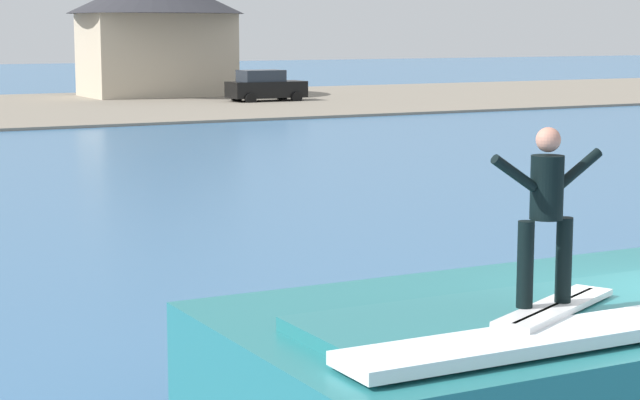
{
  "coord_description": "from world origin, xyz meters",
  "views": [
    {
      "loc": [
        -9.1,
        -8.67,
        4.14
      ],
      "look_at": [
        -1.49,
        5.71,
        1.73
      ],
      "focal_mm": 64.89,
      "sensor_mm": 36.0,
      "label": 1
    }
  ],
  "objects": [
    {
      "name": "surfer",
      "position": [
        -2.06,
        -0.02,
        2.46
      ],
      "size": [
        1.3,
        0.32,
        1.73
      ],
      "color": "black",
      "rests_on": "surfboard"
    },
    {
      "name": "house_gabled_white",
      "position": [
        15.01,
        57.95,
        4.59
      ],
      "size": [
        10.6,
        10.6,
        7.52
      ],
      "color": "beige",
      "rests_on": "ground_plane"
    },
    {
      "name": "car_far_shore",
      "position": [
        18.61,
        50.27,
        0.95
      ],
      "size": [
        4.37,
        2.11,
        1.86
      ],
      "color": "black",
      "rests_on": "ground_plane"
    },
    {
      "name": "wave_crest",
      "position": [
        -1.49,
        0.63,
        0.67
      ],
      "size": [
        6.9,
        4.0,
        1.43
      ],
      "color": "#257579",
      "rests_on": "ground_plane"
    },
    {
      "name": "surfboard",
      "position": [
        -1.96,
        -0.06,
        1.46
      ],
      "size": [
        1.92,
        1.22,
        0.06
      ],
      "color": "white",
      "rests_on": "wave_crest"
    }
  ]
}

